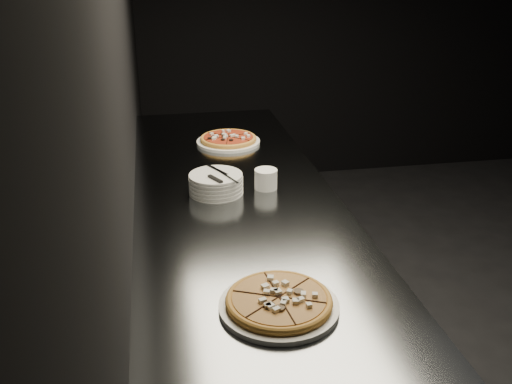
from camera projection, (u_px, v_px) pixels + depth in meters
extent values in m
cube|color=black|center=(121.00, 72.00, 1.81)|extent=(0.02, 5.00, 2.80)
cube|color=slate|center=(239.00, 309.00, 2.25)|extent=(0.70, 2.40, 0.90)
cube|color=slate|center=(238.00, 203.00, 2.07)|extent=(0.74, 2.44, 0.02)
cylinder|color=white|center=(279.00, 306.00, 1.45)|extent=(0.31, 0.31, 0.01)
cylinder|color=gold|center=(279.00, 302.00, 1.44)|extent=(0.35, 0.35, 0.01)
torus|color=gold|center=(279.00, 300.00, 1.44)|extent=(0.36, 0.36, 0.02)
cylinder|color=#FAB453|center=(279.00, 298.00, 1.44)|extent=(0.31, 0.31, 0.01)
cylinder|color=white|center=(228.00, 142.00, 2.67)|extent=(0.30, 0.30, 0.01)
cylinder|color=gold|center=(228.00, 139.00, 2.66)|extent=(0.33, 0.33, 0.01)
torus|color=gold|center=(228.00, 138.00, 2.66)|extent=(0.33, 0.33, 0.02)
cylinder|color=#AB3218|center=(228.00, 137.00, 2.66)|extent=(0.29, 0.29, 0.01)
cylinder|color=white|center=(216.00, 191.00, 2.13)|extent=(0.20, 0.20, 0.01)
cylinder|color=white|center=(216.00, 187.00, 2.12)|extent=(0.20, 0.20, 0.01)
cylinder|color=white|center=(216.00, 184.00, 2.12)|extent=(0.20, 0.20, 0.01)
cylinder|color=white|center=(216.00, 180.00, 2.11)|extent=(0.20, 0.20, 0.01)
cylinder|color=white|center=(216.00, 176.00, 2.10)|extent=(0.20, 0.20, 0.01)
cube|color=silver|center=(217.00, 170.00, 2.14)|extent=(0.07, 0.12, 0.00)
cube|color=black|center=(215.00, 179.00, 2.05)|extent=(0.05, 0.08, 0.01)
cube|color=silver|center=(224.00, 174.00, 2.10)|extent=(0.04, 0.20, 0.00)
cylinder|color=white|center=(266.00, 179.00, 2.16)|extent=(0.09, 0.09, 0.08)
cylinder|color=black|center=(266.00, 172.00, 2.15)|extent=(0.07, 0.07, 0.01)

